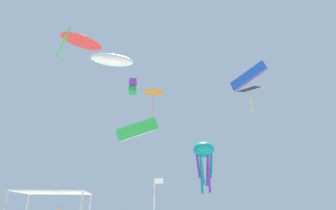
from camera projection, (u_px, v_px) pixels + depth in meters
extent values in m
cube|color=white|center=(54.00, 192.00, 13.01)|extent=(3.33, 2.65, 0.06)
sphere|color=tan|center=(59.00, 209.00, 17.73)|extent=(0.26, 0.26, 0.26)
cylinder|color=silver|center=(154.00, 207.00, 16.40)|extent=(0.06, 0.06, 3.51)
cube|color=white|center=(159.00, 181.00, 17.04)|extent=(0.55, 0.02, 0.35)
cube|color=green|center=(137.00, 129.00, 23.38)|extent=(3.88, 0.60, 2.35)
cube|color=white|center=(137.00, 135.00, 23.18)|extent=(2.99, 0.35, 1.30)
cube|color=black|center=(249.00, 89.00, 26.55)|extent=(2.57, 2.58, 0.63)
cylinder|color=yellow|center=(251.00, 103.00, 25.97)|extent=(0.12, 0.12, 1.97)
ellipsoid|color=teal|center=(204.00, 149.00, 39.42)|extent=(3.64, 3.64, 2.28)
cylinder|color=teal|center=(211.00, 166.00, 38.45)|extent=(0.69, 0.41, 3.53)
cylinder|color=purple|center=(208.00, 170.00, 39.04)|extent=(0.64, 0.70, 4.59)
cylinder|color=teal|center=(201.00, 174.00, 38.88)|extent=(0.55, 0.87, 5.63)
cylinder|color=purple|center=(198.00, 166.00, 38.53)|extent=(0.69, 0.41, 3.53)
cylinder|color=teal|center=(202.00, 169.00, 37.54)|extent=(0.64, 0.70, 4.59)
cylinder|color=purple|center=(209.00, 172.00, 37.30)|extent=(0.55, 0.87, 5.63)
cone|color=red|center=(82.00, 38.00, 20.36)|extent=(4.51, 4.52, 1.51)
cylinder|color=green|center=(64.00, 42.00, 19.06)|extent=(1.16, 1.42, 1.99)
ellipsoid|color=white|center=(112.00, 60.00, 31.95)|extent=(5.40, 2.35, 1.73)
cone|color=green|center=(113.00, 54.00, 32.25)|extent=(0.86, 0.92, 0.65)
cube|color=purple|center=(133.00, 83.00, 45.23)|extent=(1.38, 1.61, 1.38)
cube|color=green|center=(133.00, 90.00, 44.68)|extent=(1.38, 1.61, 1.38)
cube|color=blue|center=(248.00, 76.00, 32.90)|extent=(3.48, 4.15, 3.11)
cube|color=red|center=(249.00, 81.00, 32.65)|extent=(2.69, 3.02, 1.72)
cube|color=orange|center=(154.00, 92.00, 34.76)|extent=(2.73, 2.72, 0.30)
cylinder|color=pink|center=(153.00, 106.00, 34.02)|extent=(0.13, 0.13, 2.52)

